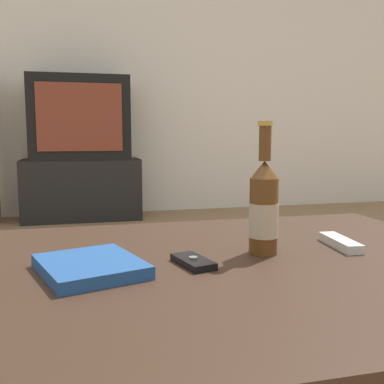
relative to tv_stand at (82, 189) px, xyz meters
name	(u,v)px	position (x,y,z in m)	size (l,w,h in m)	color
back_wall	(114,57)	(0.29, 0.26, 1.06)	(8.00, 0.05, 2.60)	beige
coffee_table	(236,286)	(0.29, -2.76, 0.12)	(1.14, 0.88, 0.41)	#332116
tv_stand	(82,189)	(0.00, 0.00, 0.00)	(0.90, 0.37, 0.47)	black
television	(80,118)	(0.00, 0.00, 0.55)	(0.74, 0.39, 0.63)	black
beer_bottle	(264,207)	(0.37, -2.72, 0.28)	(0.06, 0.06, 0.29)	#563314
cell_phone	(193,262)	(0.20, -2.76, 0.18)	(0.07, 0.12, 0.02)	black
remote_control	(340,243)	(0.57, -2.71, 0.18)	(0.05, 0.15, 0.02)	beige
table_book	(90,266)	(0.00, -2.76, 0.19)	(0.22, 0.24, 0.02)	navy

